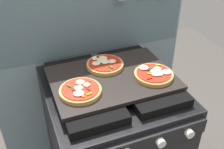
# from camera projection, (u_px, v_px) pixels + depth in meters

# --- Properties ---
(kitchen_backsplash) EXTENTS (1.10, 0.09, 1.55)m
(kitchen_backsplash) POSITION_uv_depth(u_px,v_px,m) (91.00, 64.00, 1.53)
(kitchen_backsplash) COLOR #7A939E
(kitchen_backsplash) RESTS_ON ground_plane
(stove) EXTENTS (0.60, 0.64, 0.90)m
(stove) POSITION_uv_depth(u_px,v_px,m) (112.00, 148.00, 1.46)
(stove) COLOR black
(stove) RESTS_ON ground_plane
(baking_tray) EXTENTS (0.54, 0.38, 0.02)m
(baking_tray) POSITION_uv_depth(u_px,v_px,m) (112.00, 78.00, 1.20)
(baking_tray) COLOR black
(baking_tray) RESTS_ON stove
(pizza_left) EXTENTS (0.17, 0.17, 0.03)m
(pizza_left) POSITION_uv_depth(u_px,v_px,m) (80.00, 90.00, 1.09)
(pizza_left) COLOR tan
(pizza_left) RESTS_ON baking_tray
(pizza_right) EXTENTS (0.17, 0.17, 0.03)m
(pizza_right) POSITION_uv_depth(u_px,v_px,m) (154.00, 74.00, 1.19)
(pizza_right) COLOR tan
(pizza_right) RESTS_ON baking_tray
(pizza_center) EXTENTS (0.17, 0.17, 0.03)m
(pizza_center) POSITION_uv_depth(u_px,v_px,m) (105.00, 64.00, 1.26)
(pizza_center) COLOR tan
(pizza_center) RESTS_ON baking_tray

